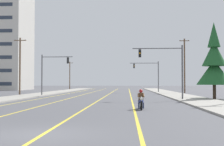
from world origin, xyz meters
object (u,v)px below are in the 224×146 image
traffic_signal_near_left (51,69)px  traffic_signal_mid_right (150,72)px  motorcycle_with_rider (141,101)px  traffic_signal_near_right (167,63)px  utility_pole_right_far (185,65)px  conifer_tree_right_verge_near (214,64)px  utility_pole_left_near (20,65)px  utility_pole_left_far (70,75)px

traffic_signal_near_left → traffic_signal_mid_right: same height
motorcycle_with_rider → traffic_signal_near_right: traffic_signal_near_right is taller
traffic_signal_near_left → utility_pole_right_far: 25.80m
traffic_signal_near_left → conifer_tree_right_verge_near: (21.86, -8.82, 0.13)m
motorcycle_with_rider → traffic_signal_mid_right: (3.43, 39.20, 3.56)m
traffic_signal_near_left → motorcycle_with_rider: bearing=-62.1°
traffic_signal_near_right → motorcycle_with_rider: bearing=-105.7°
motorcycle_with_rider → conifer_tree_right_verge_near: conifer_tree_right_verge_near is taller
traffic_signal_near_right → utility_pole_left_near: size_ratio=0.69×
utility_pole_left_near → utility_pole_left_far: bearing=90.9°
motorcycle_with_rider → traffic_signal_near_left: 26.99m
utility_pole_left_far → conifer_tree_right_verge_near: conifer_tree_right_verge_near is taller
utility_pole_left_near → conifer_tree_right_verge_near: (27.20, -10.62, -0.49)m
utility_pole_right_far → conifer_tree_right_verge_near: utility_pole_right_far is taller
traffic_signal_mid_right → utility_pole_left_far: size_ratio=0.74×
motorcycle_with_rider → traffic_signal_near_right: (3.53, 12.58, 3.56)m
utility_pole_left_near → utility_pole_right_far: utility_pole_right_far is taller
traffic_signal_near_right → utility_pole_right_far: bearing=75.5°
traffic_signal_mid_right → utility_pole_right_far: 6.94m
utility_pole_left_near → traffic_signal_near_left: bearing=-18.6°
utility_pole_left_near → utility_pole_left_far: size_ratio=1.07×
traffic_signal_mid_right → utility_pole_left_near: utility_pole_left_near is taller
utility_pole_right_far → conifer_tree_right_verge_near: size_ratio=1.12×
traffic_signal_near_right → conifer_tree_right_verge_near: conifer_tree_right_verge_near is taller
motorcycle_with_rider → conifer_tree_right_verge_near: (9.34, 14.83, 3.64)m
utility_pole_right_far → utility_pole_left_far: utility_pole_right_far is taller
motorcycle_with_rider → utility_pole_left_near: size_ratio=0.24×
utility_pole_left_near → utility_pole_left_far: utility_pole_left_near is taller
utility_pole_left_far → traffic_signal_near_left: bearing=-82.9°
traffic_signal_near_left → utility_pole_left_far: bearing=97.1°
traffic_signal_near_left → traffic_signal_mid_right: bearing=44.3°
traffic_signal_mid_right → motorcycle_with_rider: bearing=-95.0°
traffic_signal_mid_right → utility_pole_left_near: size_ratio=0.69×
traffic_signal_mid_right → utility_pole_left_near: 25.36m
motorcycle_with_rider → utility_pole_right_far: (9.76, 36.60, 4.74)m
motorcycle_with_rider → utility_pole_left_far: size_ratio=0.26×
motorcycle_with_rider → traffic_signal_near_left: (-12.52, 23.65, 3.51)m
utility_pole_left_far → conifer_tree_right_verge_near: (27.96, -57.56, -0.18)m
utility_pole_right_far → utility_pole_left_far: (-28.38, 35.79, -0.93)m
utility_pole_right_far → conifer_tree_right_verge_near: (-0.42, -21.77, -1.11)m
traffic_signal_near_left → utility_pole_left_near: 5.67m
traffic_signal_near_right → utility_pole_left_far: size_ratio=0.74×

